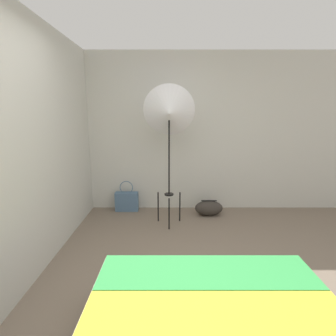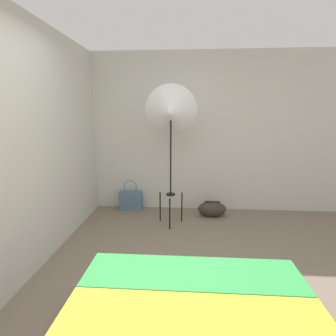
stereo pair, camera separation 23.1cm
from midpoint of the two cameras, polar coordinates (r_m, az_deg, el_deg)
name	(u,v)px [view 2 (the right image)]	position (r m, az deg, el deg)	size (l,w,h in m)	color
ground_plane	(171,320)	(2.44, 3.80, -30.25)	(14.00, 14.00, 0.00)	#756656
wall_back	(180,133)	(4.40, 4.17, 7.53)	(8.00, 0.05, 2.60)	beige
wall_side_left	(44,143)	(3.18, -23.46, 4.91)	(0.05, 8.00, 2.60)	beige
photo_umbrella	(171,113)	(3.69, 2.45, 11.88)	(0.73, 0.38, 2.03)	black
tote_bag	(131,200)	(4.54, -6.65, -6.99)	(0.38, 0.13, 0.52)	slate
duffel_bag	(212,209)	(4.32, 11.09, -8.79)	(0.45, 0.24, 0.25)	#332D28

